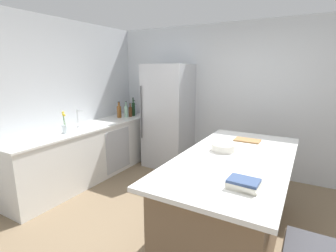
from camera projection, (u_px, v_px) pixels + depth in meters
ground_plane at (181, 237)px, 2.81m from camera, size 7.20×7.20×0.00m
wall_rear at (240, 100)px, 4.43m from camera, size 6.00×0.10×2.60m
wall_left at (33, 106)px, 3.70m from camera, size 0.10×6.00×2.60m
counter_run_left at (90, 152)px, 4.29m from camera, size 0.67×2.88×0.90m
kitchen_island at (233, 197)px, 2.73m from camera, size 1.08×2.21×0.93m
refrigerator at (168, 116)px, 4.75m from camera, size 0.80×0.72×1.91m
sink_faucet at (78, 118)px, 4.06m from camera, size 0.15×0.05×0.30m
flower_vase at (65, 127)px, 3.70m from camera, size 0.08×0.08×0.33m
hot_sauce_bottle at (135, 110)px, 5.30m from camera, size 0.04×0.04×0.23m
soda_bottle at (135, 109)px, 5.17m from camera, size 0.08×0.08×0.30m
wine_bottle at (133, 109)px, 5.07m from camera, size 0.07×0.07×0.37m
syrup_bottle at (130, 111)px, 5.00m from camera, size 0.06×0.06×0.27m
gin_bottle at (126, 111)px, 4.93m from camera, size 0.07×0.07×0.31m
whiskey_bottle at (119, 111)px, 4.89m from camera, size 0.08×0.08×0.31m
cookbook_stack at (244, 184)px, 1.93m from camera, size 0.25×0.21×0.08m
mixing_bowl at (223, 147)px, 2.82m from camera, size 0.26×0.26×0.08m
cutting_board at (247, 140)px, 3.21m from camera, size 0.31×0.19×0.02m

